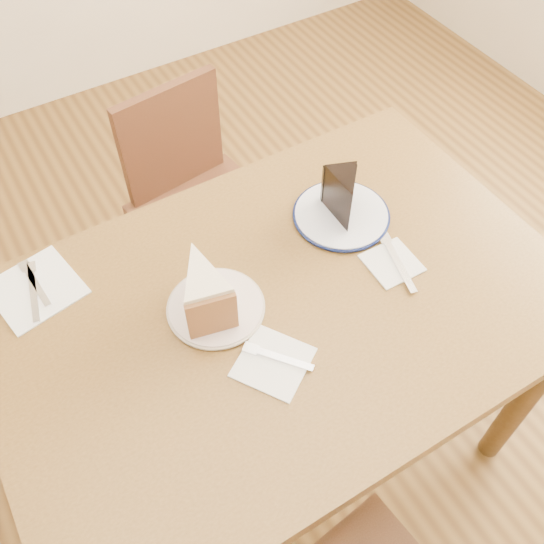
% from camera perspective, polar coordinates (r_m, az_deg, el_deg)
% --- Properties ---
extents(ground, '(4.00, 4.00, 0.00)m').
position_cam_1_polar(ground, '(1.92, 0.59, -15.80)').
color(ground, '#472E12').
rests_on(ground, ground).
extents(table, '(1.20, 0.80, 0.75)m').
position_cam_1_polar(table, '(1.34, 0.82, -5.30)').
color(table, '#4C3214').
rests_on(table, ground).
extents(chair_far, '(0.44, 0.44, 0.79)m').
position_cam_1_polar(chair_far, '(1.88, -6.77, 6.42)').
color(chair_far, '#391C11').
rests_on(chair_far, ground).
extents(plate_cream, '(0.19, 0.19, 0.01)m').
position_cam_1_polar(plate_cream, '(1.24, -5.30, -3.36)').
color(plate_cream, silver).
rests_on(plate_cream, table).
extents(plate_navy, '(0.21, 0.21, 0.01)m').
position_cam_1_polar(plate_navy, '(1.41, 6.53, 5.35)').
color(plate_navy, white).
rests_on(plate_navy, table).
extents(carrot_cake, '(0.12, 0.15, 0.10)m').
position_cam_1_polar(carrot_cake, '(1.21, -6.51, -1.49)').
color(carrot_cake, beige).
rests_on(carrot_cake, plate_cream).
extents(chocolate_cake, '(0.11, 0.12, 0.10)m').
position_cam_1_polar(chocolate_cake, '(1.37, 6.80, 6.77)').
color(chocolate_cake, black).
rests_on(chocolate_cake, plate_navy).
extents(napkin_cream, '(0.18, 0.18, 0.00)m').
position_cam_1_polar(napkin_cream, '(1.18, 0.11, -8.49)').
color(napkin_cream, white).
rests_on(napkin_cream, table).
extents(napkin_navy, '(0.11, 0.11, 0.00)m').
position_cam_1_polar(napkin_navy, '(1.34, 11.22, 0.84)').
color(napkin_navy, white).
rests_on(napkin_navy, table).
extents(napkin_spare, '(0.20, 0.20, 0.00)m').
position_cam_1_polar(napkin_spare, '(1.37, -21.34, -1.49)').
color(napkin_spare, white).
rests_on(napkin_spare, table).
extents(fork_cream, '(0.10, 0.12, 0.00)m').
position_cam_1_polar(fork_cream, '(1.18, 0.66, -8.05)').
color(fork_cream, silver).
rests_on(fork_cream, napkin_cream).
extents(knife_navy, '(0.06, 0.17, 0.00)m').
position_cam_1_polar(knife_navy, '(1.34, 11.75, 0.89)').
color(knife_navy, silver).
rests_on(knife_navy, napkin_navy).
extents(fork_spare, '(0.03, 0.14, 0.00)m').
position_cam_1_polar(fork_spare, '(1.37, -21.38, -1.02)').
color(fork_spare, silver).
rests_on(fork_spare, napkin_spare).
extents(knife_spare, '(0.05, 0.16, 0.00)m').
position_cam_1_polar(knife_spare, '(1.36, -21.54, -1.74)').
color(knife_spare, silver).
rests_on(knife_spare, napkin_spare).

